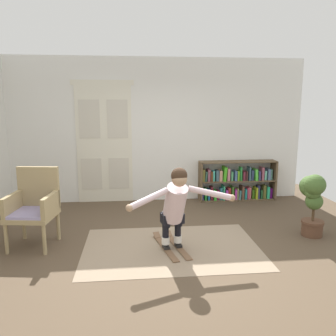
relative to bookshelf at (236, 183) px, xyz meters
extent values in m
plane|color=brown|center=(-1.62, -2.39, -0.37)|extent=(7.20, 7.20, 0.00)
cube|color=silver|center=(-1.62, 0.21, 1.08)|extent=(6.00, 0.10, 2.90)
cube|color=silver|center=(-2.99, 0.16, 0.81)|extent=(0.55, 0.04, 2.35)
cube|color=beige|center=(-2.99, 0.14, 1.33)|extent=(0.41, 0.01, 0.76)
cube|color=beige|center=(-2.99, 0.14, 0.22)|extent=(0.41, 0.01, 0.64)
cube|color=silver|center=(-2.44, 0.16, 0.81)|extent=(0.55, 0.04, 2.35)
cube|color=beige|center=(-2.44, 0.14, 1.33)|extent=(0.41, 0.01, 0.76)
cube|color=beige|center=(-2.44, 0.14, 0.22)|extent=(0.41, 0.01, 0.64)
cube|color=silver|center=(-2.71, 0.16, 2.03)|extent=(1.22, 0.04, 0.10)
cube|color=gray|center=(-1.62, -2.30, -0.36)|extent=(2.45, 1.64, 0.01)
cube|color=brown|center=(-0.76, 0.00, 0.05)|extent=(0.04, 0.30, 0.82)
cube|color=brown|center=(0.81, 0.00, 0.05)|extent=(0.04, 0.30, 0.82)
cube|color=brown|center=(0.02, 0.00, -0.36)|extent=(1.57, 0.30, 0.02)
cube|color=brown|center=(0.02, 0.00, 0.05)|extent=(1.57, 0.30, 0.02)
cube|color=brown|center=(0.02, 0.00, 0.45)|extent=(1.57, 0.30, 0.02)
cube|color=#595BB9|center=(-0.72, 0.01, -0.22)|extent=(0.04, 0.15, 0.25)
cube|color=#23842A|center=(-0.66, -0.02, -0.22)|extent=(0.04, 0.15, 0.25)
cube|color=#1E6BB0|center=(-0.59, 0.01, -0.23)|extent=(0.04, 0.19, 0.23)
cube|color=maroon|center=(-0.53, 0.00, -0.21)|extent=(0.05, 0.16, 0.28)
cube|color=green|center=(-0.46, -0.01, -0.24)|extent=(0.05, 0.21, 0.21)
cube|color=#8C204E|center=(-0.39, 0.00, -0.25)|extent=(0.06, 0.14, 0.20)
cube|color=teal|center=(-0.33, -0.01, -0.22)|extent=(0.04, 0.15, 0.25)
cube|color=#34AC76|center=(-0.28, -0.01, -0.20)|extent=(0.03, 0.23, 0.30)
cube|color=#B335B8|center=(-0.22, -0.01, -0.24)|extent=(0.04, 0.18, 0.21)
cube|color=maroon|center=(-0.16, -0.02, -0.22)|extent=(0.06, 0.15, 0.25)
cube|color=#356423|center=(-0.09, 0.00, -0.21)|extent=(0.05, 0.22, 0.28)
cube|color=#B6359D|center=(-0.02, 0.01, -0.24)|extent=(0.05, 0.19, 0.21)
cube|color=#8D9751|center=(0.03, 0.01, -0.23)|extent=(0.04, 0.16, 0.23)
cube|color=teal|center=(0.07, 0.00, -0.25)|extent=(0.04, 0.22, 0.19)
cube|color=brown|center=(0.12, -0.01, -0.21)|extent=(0.05, 0.23, 0.28)
cube|color=teal|center=(0.19, -0.01, -0.24)|extent=(0.04, 0.16, 0.22)
cube|color=#B63A5B|center=(0.24, -0.01, -0.23)|extent=(0.05, 0.17, 0.24)
cube|color=#CA676D|center=(0.29, 0.02, -0.22)|extent=(0.05, 0.15, 0.25)
cube|color=#3A6A17|center=(0.37, 0.02, -0.25)|extent=(0.05, 0.14, 0.19)
cube|color=#ACC626|center=(0.43, 0.02, -0.23)|extent=(0.03, 0.22, 0.24)
cube|color=navy|center=(0.48, 0.01, -0.21)|extent=(0.04, 0.17, 0.28)
cube|color=#286636|center=(0.54, 0.02, -0.26)|extent=(0.03, 0.21, 0.18)
cube|color=brown|center=(0.60, -0.01, -0.20)|extent=(0.06, 0.14, 0.29)
cube|color=#2BC283|center=(0.68, -0.01, -0.22)|extent=(0.05, 0.15, 0.25)
cube|color=#571069|center=(0.74, 0.01, -0.24)|extent=(0.05, 0.15, 0.21)
cube|color=olive|center=(-0.72, 0.00, 0.18)|extent=(0.06, 0.18, 0.25)
cube|color=#2D574A|center=(-0.66, 0.01, 0.15)|extent=(0.05, 0.21, 0.20)
cube|color=#955064|center=(-0.60, 0.02, 0.18)|extent=(0.05, 0.22, 0.24)
cube|color=#542F18|center=(-0.55, -0.01, 0.16)|extent=(0.05, 0.21, 0.20)
cube|color=#46CFB5|center=(-0.50, -0.01, 0.16)|extent=(0.04, 0.15, 0.21)
cube|color=#415D6A|center=(-0.42, -0.01, 0.16)|extent=(0.06, 0.16, 0.22)
cube|color=tan|center=(-0.35, 0.02, 0.17)|extent=(0.06, 0.23, 0.22)
cube|color=green|center=(-0.27, -0.01, 0.20)|extent=(0.08, 0.23, 0.30)
cube|color=pink|center=(-0.19, 0.02, 0.18)|extent=(0.05, 0.20, 0.25)
cube|color=#4CA670|center=(-0.11, 0.00, 0.15)|extent=(0.04, 0.16, 0.19)
cube|color=#466391|center=(-0.04, -0.01, 0.16)|extent=(0.05, 0.22, 0.21)
cube|color=#78CF2A|center=(0.02, 0.00, 0.15)|extent=(0.03, 0.16, 0.20)
cube|color=green|center=(0.08, -0.01, 0.20)|extent=(0.04, 0.15, 0.28)
cube|color=maroon|center=(0.14, 0.00, 0.15)|extent=(0.04, 0.23, 0.20)
cube|color=#54302B|center=(0.20, 0.01, 0.15)|extent=(0.03, 0.19, 0.19)
cube|color=#3A606A|center=(0.26, -0.02, 0.20)|extent=(0.03, 0.19, 0.28)
cube|color=#384470|center=(0.32, 0.00, 0.16)|extent=(0.07, 0.14, 0.21)
cube|color=#4FD03E|center=(0.40, -0.01, 0.17)|extent=(0.07, 0.22, 0.24)
cube|color=navy|center=(0.47, -0.01, 0.15)|extent=(0.05, 0.18, 0.20)
cube|color=#994D5F|center=(0.54, 0.01, 0.19)|extent=(0.05, 0.20, 0.27)
cube|color=#69CFAD|center=(0.61, 0.01, 0.15)|extent=(0.05, 0.16, 0.19)
cube|color=slate|center=(0.68, 0.01, 0.17)|extent=(0.05, 0.21, 0.23)
cube|color=#4E8675|center=(0.73, 0.01, 0.17)|extent=(0.03, 0.17, 0.22)
cylinder|color=tan|center=(-3.85, -2.26, -0.16)|extent=(0.06, 0.06, 0.42)
cylinder|color=tan|center=(-3.33, -2.33, -0.16)|extent=(0.06, 0.06, 0.42)
cylinder|color=tan|center=(-3.77, -1.74, -0.16)|extent=(0.06, 0.06, 0.42)
cylinder|color=tan|center=(-3.26, -1.82, -0.16)|extent=(0.06, 0.06, 0.42)
cube|color=tan|center=(-3.55, -2.04, 0.08)|extent=(0.68, 0.68, 0.06)
cube|color=#9E94C6|center=(-3.55, -2.04, 0.13)|extent=(0.61, 0.61, 0.04)
cube|color=tan|center=(-3.52, -1.77, 0.43)|extent=(0.60, 0.15, 0.60)
cube|color=tan|center=(-3.82, -2.00, 0.25)|extent=(0.14, 0.56, 0.28)
cube|color=tan|center=(-3.29, -2.08, 0.25)|extent=(0.14, 0.56, 0.28)
cylinder|color=brown|center=(0.57, -2.05, -0.25)|extent=(0.31, 0.31, 0.24)
cylinder|color=brown|center=(0.57, -2.05, -0.15)|extent=(0.33, 0.33, 0.04)
cylinder|color=#4C3823|center=(0.57, -2.05, 0.05)|extent=(0.04, 0.04, 0.36)
sphere|color=#42622C|center=(0.51, -2.03, 0.41)|extent=(0.33, 0.33, 0.33)
sphere|color=#42622C|center=(0.55, -2.10, 0.19)|extent=(0.26, 0.26, 0.26)
sphere|color=#42622C|center=(0.50, -2.11, 0.34)|extent=(0.24, 0.24, 0.24)
sphere|color=#42622C|center=(0.50, -2.16, 0.46)|extent=(0.31, 0.31, 0.31)
cube|color=brown|center=(-1.71, -2.32, -0.35)|extent=(0.29, 0.90, 0.01)
cube|color=brown|center=(-1.80, -1.91, -0.32)|extent=(0.11, 0.13, 0.06)
cube|color=black|center=(-1.70, -2.34, -0.33)|extent=(0.11, 0.13, 0.04)
cube|color=brown|center=(-1.53, -2.28, -0.35)|extent=(0.29, 0.90, 0.01)
cube|color=brown|center=(-1.63, -1.87, -0.32)|extent=(0.11, 0.13, 0.06)
cube|color=black|center=(-1.53, -2.30, -0.33)|extent=(0.11, 0.13, 0.04)
cylinder|color=white|center=(-1.71, -2.32, -0.24)|extent=(0.13, 0.13, 0.10)
cylinder|color=black|center=(-1.71, -2.32, -0.04)|extent=(0.11, 0.11, 0.30)
cylinder|color=black|center=(-1.70, -2.34, 0.07)|extent=(0.13, 0.13, 0.22)
cylinder|color=white|center=(-1.53, -2.28, -0.24)|extent=(0.13, 0.13, 0.10)
cylinder|color=black|center=(-1.53, -2.28, -0.04)|extent=(0.11, 0.11, 0.30)
cylinder|color=black|center=(-1.53, -2.30, 0.07)|extent=(0.13, 0.13, 0.22)
cube|color=black|center=(-1.62, -2.32, 0.08)|extent=(0.33, 0.24, 0.14)
cylinder|color=beige|center=(-1.59, -2.43, 0.32)|extent=(0.38, 0.52, 0.59)
sphere|color=tan|center=(-1.56, -2.59, 0.69)|extent=(0.24, 0.24, 0.20)
sphere|color=#382619|center=(-1.56, -2.58, 0.73)|extent=(0.25, 0.25, 0.21)
cylinder|color=beige|center=(-1.95, -2.72, 0.48)|extent=(0.53, 0.39, 0.20)
sphere|color=tan|center=(-2.19, -2.88, 0.42)|extent=(0.11, 0.11, 0.09)
cylinder|color=beige|center=(-1.14, -2.54, 0.48)|extent=(0.59, 0.16, 0.20)
sphere|color=tan|center=(-0.86, -2.58, 0.42)|extent=(0.11, 0.11, 0.09)
camera|label=1|loc=(-2.13, -6.74, 1.63)|focal=36.31mm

